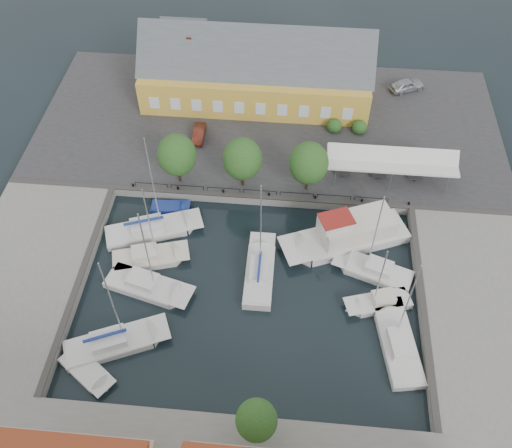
{
  "coord_description": "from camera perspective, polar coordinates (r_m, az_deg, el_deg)",
  "views": [
    {
      "loc": [
        3.47,
        -32.06,
        45.93
      ],
      "look_at": [
        0.0,
        6.0,
        1.5
      ],
      "focal_mm": 40.0,
      "sensor_mm": 36.0,
      "label": 1
    }
  ],
  "objects": [
    {
      "name": "launch_sw",
      "position": [
        53.16,
        -16.57,
        -13.94
      ],
      "size": [
        5.74,
        4.93,
        0.98
      ],
      "color": "silver",
      "rests_on": "ground"
    },
    {
      "name": "east_quay",
      "position": [
        57.54,
        21.83,
        -8.2
      ],
      "size": [
        12.0,
        24.0,
        1.0
      ],
      "primitive_type": "cube",
      "color": "slate",
      "rests_on": "ground"
    },
    {
      "name": "west_boat_c",
      "position": [
        56.34,
        -10.81,
        -6.19
      ],
      "size": [
        9.12,
        4.99,
        11.83
      ],
      "color": "silver",
      "rests_on": "ground"
    },
    {
      "name": "north_quay",
      "position": [
        71.47,
        1.26,
        9.81
      ],
      "size": [
        56.0,
        26.0,
        1.0
      ],
      "primitive_type": "cube",
      "color": "#2D2D30",
      "rests_on": "ground"
    },
    {
      "name": "east_boat_a",
      "position": [
        57.59,
        11.75,
        -4.69
      ],
      "size": [
        8.23,
        5.11,
        11.24
      ],
      "color": "silver",
      "rests_on": "ground"
    },
    {
      "name": "car_silver",
      "position": [
        78.41,
        14.88,
        13.29
      ],
      "size": [
        4.87,
        3.54,
        1.54
      ],
      "primitive_type": "imported",
      "rotation": [
        0.0,
        0.0,
        2.0
      ],
      "color": "#ABAEB3",
      "rests_on": "north_quay"
    },
    {
      "name": "trawler",
      "position": [
        59.07,
        9.33,
        -1.09
      ],
      "size": [
        13.76,
        8.74,
        5.0
      ],
      "color": "silver",
      "rests_on": "ground"
    },
    {
      "name": "quay_edge_fittings",
      "position": [
        58.14,
        -0.09,
        -1.21
      ],
      "size": [
        56.0,
        24.72,
        0.4
      ],
      "color": "#383533",
      "rests_on": "north_quay"
    },
    {
      "name": "car_red",
      "position": [
        68.89,
        -5.73,
        8.99
      ],
      "size": [
        1.38,
        3.79,
        1.24
      ],
      "primitive_type": "imported",
      "rotation": [
        0.0,
        0.0,
        0.02
      ],
      "color": "#592014",
      "rests_on": "north_quay"
    },
    {
      "name": "east_boat_c",
      "position": [
        53.59,
        14.0,
        -11.66
      ],
      "size": [
        4.34,
        9.39,
        11.53
      ],
      "color": "silver",
      "rests_on": "ground"
    },
    {
      "name": "west_boat_a",
      "position": [
        60.66,
        -10.39,
        -0.62
      ],
      "size": [
        10.43,
        6.22,
        13.26
      ],
      "color": "silver",
      "rests_on": "ground"
    },
    {
      "name": "east_boat_b",
      "position": [
        55.54,
        12.22,
        -7.77
      ],
      "size": [
        6.64,
        3.86,
        9.02
      ],
      "color": "silver",
      "rests_on": "ground"
    },
    {
      "name": "launch_nw",
      "position": [
        62.69,
        -8.6,
        1.59
      ],
      "size": [
        4.36,
        1.89,
        0.88
      ],
      "color": "navy",
      "rests_on": "ground"
    },
    {
      "name": "west_boat_d",
      "position": [
        53.65,
        -13.95,
        -11.51
      ],
      "size": [
        9.65,
        6.36,
        12.46
      ],
      "color": "silver",
      "rests_on": "ground"
    },
    {
      "name": "west_quay",
      "position": [
        60.14,
        -22.2,
        -4.94
      ],
      "size": [
        12.0,
        24.0,
        1.0
      ],
      "primitive_type": "cube",
      "color": "slate",
      "rests_on": "ground"
    },
    {
      "name": "tent_canopy",
      "position": [
        63.75,
        13.43,
        6.19
      ],
      "size": [
        14.0,
        4.0,
        2.83
      ],
      "color": "silver",
      "rests_on": "north_quay"
    },
    {
      "name": "ground",
      "position": [
        56.12,
        -0.56,
        -5.63
      ],
      "size": [
        140.0,
        140.0,
        0.0
      ],
      "primitive_type": "plane",
      "color": "black",
      "rests_on": "ground"
    },
    {
      "name": "west_boat_b",
      "position": [
        58.37,
        -10.65,
        -3.41
      ],
      "size": [
        8.04,
        4.64,
        10.62
      ],
      "color": "beige",
      "rests_on": "ground"
    },
    {
      "name": "quay_trees",
      "position": [
        60.47,
        -1.38,
        6.52
      ],
      "size": [
        18.2,
        4.2,
        6.3
      ],
      "color": "black",
      "rests_on": "north_quay"
    },
    {
      "name": "warehouse",
      "position": [
        73.55,
        -0.45,
        14.94
      ],
      "size": [
        28.56,
        14.0,
        9.55
      ],
      "color": "gold",
      "rests_on": "north_quay"
    },
    {
      "name": "center_sailboat",
      "position": [
        56.18,
        0.37,
        -4.91
      ],
      "size": [
        2.76,
        9.0,
        12.28
      ],
      "color": "silver",
      "rests_on": "ground"
    }
  ]
}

